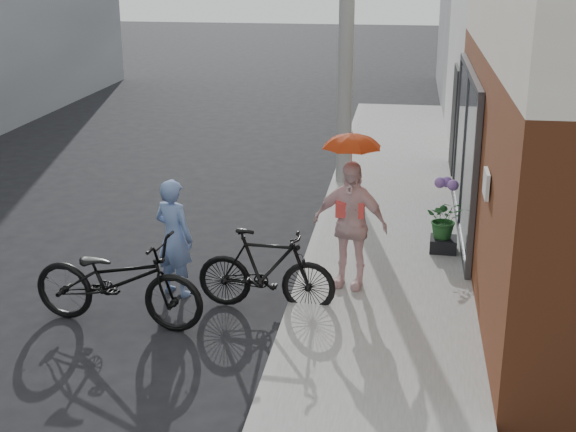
% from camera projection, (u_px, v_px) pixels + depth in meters
% --- Properties ---
extents(ground, '(80.00, 80.00, 0.00)m').
position_uv_depth(ground, '(212.00, 320.00, 9.82)').
color(ground, black).
rests_on(ground, ground).
extents(sidewalk, '(2.20, 24.00, 0.12)m').
position_uv_depth(sidewalk, '(390.00, 264.00, 11.39)').
color(sidewalk, gray).
rests_on(sidewalk, ground).
extents(curb, '(0.12, 24.00, 0.12)m').
position_uv_depth(curb, '(309.00, 260.00, 11.55)').
color(curb, '#9E9E99').
rests_on(curb, ground).
extents(officer, '(0.68, 0.58, 1.57)m').
position_uv_depth(officer, '(174.00, 238.00, 10.33)').
color(officer, '#6B87BF').
rests_on(officer, ground).
extents(bike_left, '(2.23, 0.97, 1.13)m').
position_uv_depth(bike_left, '(118.00, 281.00, 9.55)').
color(bike_left, black).
rests_on(bike_left, ground).
extents(bike_right, '(1.77, 0.58, 1.05)m').
position_uv_depth(bike_right, '(266.00, 270.00, 9.97)').
color(bike_right, black).
rests_on(bike_right, ground).
extents(kimono_woman, '(1.06, 0.63, 1.68)m').
position_uv_depth(kimono_woman, '(350.00, 224.00, 10.28)').
color(kimono_woman, beige).
rests_on(kimono_woman, sidewalk).
extents(parasol, '(0.72, 0.72, 0.63)m').
position_uv_depth(parasol, '(352.00, 136.00, 9.91)').
color(parasol, '#DC4C19').
rests_on(parasol, kimono_woman).
extents(planter, '(0.40, 0.40, 0.20)m').
position_uv_depth(planter, '(443.00, 244.00, 11.70)').
color(planter, black).
rests_on(planter, sidewalk).
extents(potted_plant, '(0.53, 0.46, 0.59)m').
position_uv_depth(potted_plant, '(445.00, 219.00, 11.57)').
color(potted_plant, '#235725').
rests_on(potted_plant, planter).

